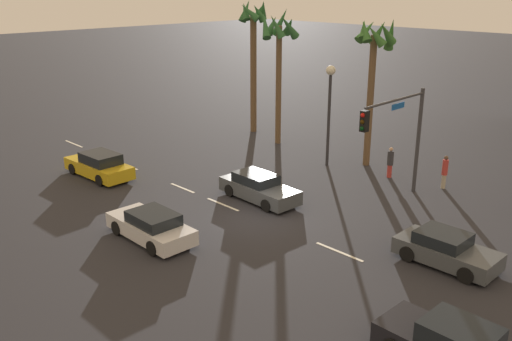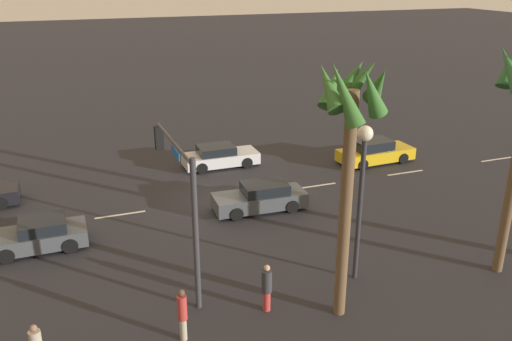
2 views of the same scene
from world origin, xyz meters
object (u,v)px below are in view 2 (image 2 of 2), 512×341
(pedestrian_0, at_px, (182,313))
(pedestrian_3, at_px, (267,287))
(streetlamp, at_px, (362,174))
(car_0, at_px, (39,235))
(palm_tree_2, at_px, (350,123))
(car_4, at_px, (375,152))
(car_2, at_px, (220,157))
(car_3, at_px, (261,198))
(traffic_signal, at_px, (179,186))

(pedestrian_0, relative_size, pedestrian_3, 1.03)
(streetlamp, height_order, pedestrian_0, streetlamp)
(car_0, relative_size, pedestrian_0, 2.14)
(streetlamp, bearing_deg, pedestrian_0, 10.57)
(car_0, bearing_deg, palm_tree_2, 138.60)
(palm_tree_2, bearing_deg, car_4, -126.37)
(car_2, relative_size, pedestrian_3, 2.50)
(car_0, bearing_deg, streetlamp, 149.52)
(car_3, distance_m, traffic_signal, 7.59)
(car_2, height_order, pedestrian_3, pedestrian_3)
(car_0, distance_m, palm_tree_2, 14.14)
(pedestrian_0, bearing_deg, car_3, -124.84)
(pedestrian_0, distance_m, pedestrian_3, 3.09)
(pedestrian_0, height_order, palm_tree_2, palm_tree_2)
(car_3, xyz_separation_m, pedestrian_3, (2.73, 7.76, 0.30))
(car_3, bearing_deg, car_0, 2.18)
(pedestrian_3, xyz_separation_m, palm_tree_2, (-2.22, 1.04, 5.81))
(car_2, height_order, streetlamp, streetlamp)
(car_2, relative_size, car_3, 0.97)
(car_3, height_order, pedestrian_0, pedestrian_0)
(streetlamp, relative_size, pedestrian_3, 3.40)
(car_2, relative_size, traffic_signal, 0.80)
(car_0, bearing_deg, pedestrian_0, 118.48)
(car_3, xyz_separation_m, car_4, (-8.89, -3.97, 0.03))
(car_2, xyz_separation_m, traffic_signal, (4.83, 11.39, 3.20))
(car_4, relative_size, pedestrian_0, 2.56)
(traffic_signal, height_order, pedestrian_3, traffic_signal)
(car_2, height_order, car_4, car_4)
(car_2, relative_size, pedestrian_0, 2.42)
(car_3, distance_m, car_4, 9.74)
(car_3, bearing_deg, pedestrian_3, 70.60)
(car_0, xyz_separation_m, car_2, (-9.97, -6.96, -0.00))
(car_0, height_order, pedestrian_0, pedestrian_0)
(palm_tree_2, bearing_deg, traffic_signal, -42.10)
(car_2, relative_size, palm_tree_2, 0.51)
(car_3, distance_m, pedestrian_3, 8.24)
(car_4, xyz_separation_m, pedestrian_0, (14.67, 12.27, 0.33))
(pedestrian_0, bearing_deg, traffic_signal, -103.56)
(pedestrian_0, bearing_deg, pedestrian_3, -170.04)
(car_2, bearing_deg, car_4, 163.80)
(car_2, xyz_separation_m, car_4, (-8.99, 2.61, 0.05))
(traffic_signal, bearing_deg, streetlamp, 160.29)
(car_0, bearing_deg, car_4, -167.08)
(pedestrian_0, bearing_deg, streetlamp, -169.43)
(car_3, relative_size, traffic_signal, 0.83)
(car_0, bearing_deg, car_3, -177.82)
(car_4, height_order, pedestrian_3, pedestrian_3)
(car_4, height_order, traffic_signal, traffic_signal)
(palm_tree_2, bearing_deg, car_0, -41.40)
(car_4, height_order, pedestrian_0, pedestrian_0)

